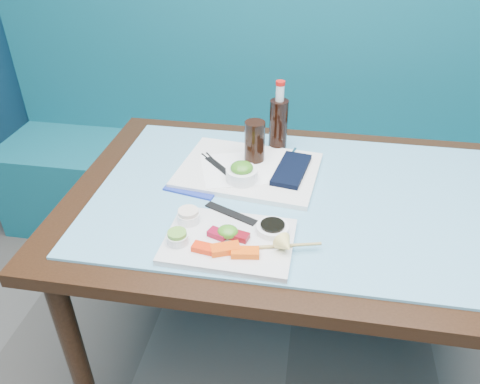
% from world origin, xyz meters
% --- Properties ---
extents(booth_bench, '(3.00, 0.56, 1.17)m').
position_xyz_m(booth_bench, '(0.00, 2.29, 0.37)').
color(booth_bench, '#0F5765').
rests_on(booth_bench, ground).
extents(dining_table, '(1.40, 0.90, 0.75)m').
position_xyz_m(dining_table, '(0.00, 1.45, 0.67)').
color(dining_table, black).
rests_on(dining_table, ground).
extents(glass_top, '(1.22, 0.76, 0.01)m').
position_xyz_m(glass_top, '(0.00, 1.45, 0.75)').
color(glass_top, '#64A8C8').
rests_on(glass_top, dining_table).
extents(sashimi_plate, '(0.33, 0.24, 0.02)m').
position_xyz_m(sashimi_plate, '(-0.17, 1.20, 0.77)').
color(sashimi_plate, silver).
rests_on(sashimi_plate, glass_top).
extents(salmon_left, '(0.07, 0.04, 0.02)m').
position_xyz_m(salmon_left, '(-0.22, 1.14, 0.78)').
color(salmon_left, '#F82E09').
rests_on(salmon_left, sashimi_plate).
extents(salmon_mid, '(0.08, 0.06, 0.02)m').
position_xyz_m(salmon_mid, '(-0.17, 1.15, 0.78)').
color(salmon_mid, '#FF4E0A').
rests_on(salmon_mid, sashimi_plate).
extents(salmon_right, '(0.07, 0.04, 0.02)m').
position_xyz_m(salmon_right, '(-0.12, 1.14, 0.78)').
color(salmon_right, '#FF560A').
rests_on(salmon_right, sashimi_plate).
extents(tuna_left, '(0.06, 0.05, 0.02)m').
position_xyz_m(tuna_left, '(-0.20, 1.20, 0.78)').
color(tuna_left, maroon).
rests_on(tuna_left, sashimi_plate).
extents(tuna_right, '(0.06, 0.04, 0.02)m').
position_xyz_m(tuna_right, '(-0.15, 1.20, 0.78)').
color(tuna_right, maroon).
rests_on(tuna_right, sashimi_plate).
extents(seaweed_garnish, '(0.07, 0.06, 0.03)m').
position_xyz_m(seaweed_garnish, '(-0.18, 1.21, 0.79)').
color(seaweed_garnish, '#428D20').
rests_on(seaweed_garnish, sashimi_plate).
extents(ramekin_wasabi, '(0.06, 0.06, 0.02)m').
position_xyz_m(ramekin_wasabi, '(-0.30, 1.16, 0.79)').
color(ramekin_wasabi, white).
rests_on(ramekin_wasabi, sashimi_plate).
extents(wasabi_fill, '(0.05, 0.05, 0.01)m').
position_xyz_m(wasabi_fill, '(-0.30, 1.16, 0.80)').
color(wasabi_fill, '#63A234').
rests_on(wasabi_fill, ramekin_wasabi).
extents(ramekin_ginger, '(0.08, 0.08, 0.02)m').
position_xyz_m(ramekin_ginger, '(-0.29, 1.25, 0.79)').
color(ramekin_ginger, white).
rests_on(ramekin_ginger, sashimi_plate).
extents(ginger_fill, '(0.06, 0.06, 0.01)m').
position_xyz_m(ginger_fill, '(-0.29, 1.25, 0.81)').
color(ginger_fill, beige).
rests_on(ginger_fill, ramekin_ginger).
extents(soy_dish, '(0.09, 0.09, 0.02)m').
position_xyz_m(soy_dish, '(-0.07, 1.25, 0.78)').
color(soy_dish, white).
rests_on(soy_dish, sashimi_plate).
extents(soy_fill, '(0.07, 0.07, 0.01)m').
position_xyz_m(soy_fill, '(-0.07, 1.25, 0.79)').
color(soy_fill, black).
rests_on(soy_fill, soy_dish).
extents(lemon_wedge, '(0.06, 0.06, 0.05)m').
position_xyz_m(lemon_wedge, '(-0.03, 1.17, 0.80)').
color(lemon_wedge, '#F8E275').
rests_on(lemon_wedge, sashimi_plate).
extents(chopstick_sleeve, '(0.16, 0.09, 0.00)m').
position_xyz_m(chopstick_sleeve, '(-0.19, 1.30, 0.78)').
color(chopstick_sleeve, black).
rests_on(chopstick_sleeve, sashimi_plate).
extents(wooden_chopstick_a, '(0.20, 0.06, 0.01)m').
position_xyz_m(wooden_chopstick_a, '(-0.06, 1.18, 0.78)').
color(wooden_chopstick_a, tan).
rests_on(wooden_chopstick_a, sashimi_plate).
extents(wooden_chopstick_b, '(0.23, 0.07, 0.01)m').
position_xyz_m(wooden_chopstick_b, '(-0.05, 1.18, 0.78)').
color(wooden_chopstick_b, '#A88F4F').
rests_on(wooden_chopstick_b, sashimi_plate).
extents(serving_tray, '(0.46, 0.37, 0.02)m').
position_xyz_m(serving_tray, '(-0.18, 1.55, 0.77)').
color(serving_tray, white).
rests_on(serving_tray, glass_top).
extents(paper_placemat, '(0.34, 0.29, 0.00)m').
position_xyz_m(paper_placemat, '(-0.18, 1.55, 0.77)').
color(paper_placemat, white).
rests_on(paper_placemat, serving_tray).
extents(seaweed_bowl, '(0.12, 0.12, 0.04)m').
position_xyz_m(seaweed_bowl, '(-0.19, 1.48, 0.79)').
color(seaweed_bowl, white).
rests_on(seaweed_bowl, serving_tray).
extents(seaweed_salad, '(0.09, 0.09, 0.03)m').
position_xyz_m(seaweed_salad, '(-0.19, 1.48, 0.82)').
color(seaweed_salad, '#3C811D').
rests_on(seaweed_salad, seaweed_bowl).
extents(cola_glass, '(0.09, 0.09, 0.13)m').
position_xyz_m(cola_glass, '(-0.17, 1.61, 0.84)').
color(cola_glass, black).
rests_on(cola_glass, serving_tray).
extents(navy_pouch, '(0.12, 0.21, 0.02)m').
position_xyz_m(navy_pouch, '(-0.04, 1.55, 0.78)').
color(navy_pouch, black).
rests_on(navy_pouch, serving_tray).
extents(fork, '(0.03, 0.08, 0.01)m').
position_xyz_m(fork, '(-0.05, 1.66, 0.78)').
color(fork, white).
rests_on(fork, serving_tray).
extents(black_chopstick_a, '(0.14, 0.15, 0.01)m').
position_xyz_m(black_chopstick_a, '(-0.28, 1.54, 0.78)').
color(black_chopstick_a, black).
rests_on(black_chopstick_a, serving_tray).
extents(black_chopstick_b, '(0.13, 0.16, 0.01)m').
position_xyz_m(black_chopstick_b, '(-0.27, 1.54, 0.78)').
color(black_chopstick_b, black).
rests_on(black_chopstick_b, serving_tray).
extents(tray_sleeve, '(0.11, 0.11, 0.00)m').
position_xyz_m(tray_sleeve, '(-0.27, 1.54, 0.78)').
color(tray_sleeve, black).
rests_on(tray_sleeve, serving_tray).
extents(cola_bottle_body, '(0.08, 0.08, 0.18)m').
position_xyz_m(cola_bottle_body, '(-0.10, 1.73, 0.85)').
color(cola_bottle_body, black).
rests_on(cola_bottle_body, glass_top).
extents(cola_bottle_neck, '(0.03, 0.03, 0.05)m').
position_xyz_m(cola_bottle_neck, '(-0.10, 1.73, 0.96)').
color(cola_bottle_neck, white).
rests_on(cola_bottle_neck, cola_bottle_body).
extents(cola_bottle_cap, '(0.03, 0.03, 0.01)m').
position_xyz_m(cola_bottle_cap, '(-0.10, 1.73, 0.99)').
color(cola_bottle_cap, red).
rests_on(cola_bottle_cap, cola_bottle_neck).
extents(blue_napkin, '(0.19, 0.19, 0.01)m').
position_xyz_m(blue_napkin, '(-0.32, 1.47, 0.76)').
color(blue_napkin, navy).
rests_on(blue_napkin, glass_top).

